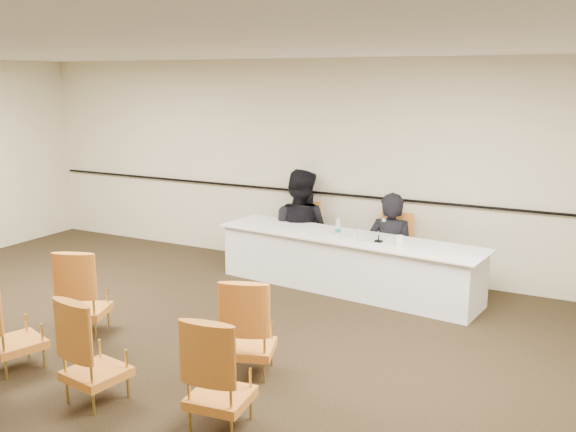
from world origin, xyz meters
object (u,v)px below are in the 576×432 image
(panelist_second, at_px, (299,235))
(microphone, at_px, (379,231))
(water_bottle, at_px, (338,227))
(aud_chair_back_right, at_px, (220,371))
(panelist_main, at_px, (390,258))
(panelist_second_chair, at_px, (299,235))
(drinking_glass, at_px, (355,235))
(aud_chair_back_left, at_px, (14,321))
(aud_chair_back_mid, at_px, (95,349))
(aud_chair_front_right, at_px, (249,325))
(coffee_cup, at_px, (400,241))
(panel_table, at_px, (347,263))
(aud_chair_front_left, at_px, (84,291))
(panelist_main_chair, at_px, (391,250))

(panelist_second, xyz_separation_m, microphone, (1.49, -0.77, 0.40))
(water_bottle, bearing_deg, aud_chair_back_right, -81.47)
(panelist_main, xyz_separation_m, aud_chair_back_right, (-0.01, -4.11, 0.11))
(panelist_second_chair, relative_size, aud_chair_back_right, 1.00)
(panelist_main, distance_m, drinking_glass, 0.78)
(aud_chair_back_left, xyz_separation_m, aud_chair_back_mid, (1.13, -0.12, 0.00))
(aud_chair_front_right, xyz_separation_m, aud_chair_back_mid, (-0.89, -1.06, 0.00))
(aud_chair_front_right, distance_m, aud_chair_back_left, 2.23)
(panelist_second_chair, bearing_deg, aud_chair_back_right, -65.08)
(water_bottle, xyz_separation_m, drinking_glass, (0.28, -0.10, -0.06))
(water_bottle, xyz_separation_m, aud_chair_front_right, (0.25, -2.68, -0.36))
(panelist_second_chair, distance_m, water_bottle, 1.17)
(coffee_cup, relative_size, aud_chair_back_mid, 0.15)
(panelist_second_chair, bearing_deg, panelist_main, -0.00)
(panelist_second_chair, height_order, microphone, microphone)
(panel_table, bearing_deg, water_bottle, -171.85)
(panelist_second, height_order, aud_chair_front_right, panelist_second)
(panelist_second, bearing_deg, drinking_glass, 146.57)
(panelist_main, bearing_deg, aud_chair_front_left, 48.04)
(panelist_main, xyz_separation_m, panelist_second, (-1.45, 0.16, 0.11))
(panelist_second, bearing_deg, panel_table, 146.87)
(drinking_glass, bearing_deg, panel_table, 144.84)
(panel_table, height_order, microphone, microphone)
(panel_table, bearing_deg, aud_chair_back_left, -111.31)
(panelist_main, xyz_separation_m, panelist_main_chair, (0.00, 0.00, 0.11))
(water_bottle, height_order, coffee_cup, water_bottle)
(drinking_glass, xyz_separation_m, coffee_cup, (0.63, -0.12, 0.02))
(aud_chair_front_right, bearing_deg, coffee_cup, 56.42)
(aud_chair_front_left, height_order, aud_chair_back_left, same)
(panel_table, distance_m, panelist_main, 0.66)
(aud_chair_front_left, xyz_separation_m, aud_chair_back_mid, (1.20, -1.08, 0.00))
(panelist_main, bearing_deg, panel_table, 44.81)
(panel_table, height_order, coffee_cup, coffee_cup)
(panelist_second, bearing_deg, aud_chair_back_left, 78.17)
(drinking_glass, bearing_deg, water_bottle, 160.08)
(panel_table, bearing_deg, panelist_second_chair, 153.46)
(aud_chair_back_left, bearing_deg, panelist_second, 96.46)
(panelist_main_chair, distance_m, water_bottle, 0.83)
(panelist_second_chair, xyz_separation_m, aud_chair_front_right, (1.15, -3.35, 0.00))
(drinking_glass, relative_size, coffee_cup, 0.69)
(aud_chair_front_left, bearing_deg, panelist_second, 53.14)
(microphone, distance_m, coffee_cup, 0.34)
(microphone, distance_m, aud_chair_front_right, 2.63)
(panelist_main, distance_m, panelist_second, 1.46)
(panelist_main_chair, xyz_separation_m, aud_chair_back_right, (-0.01, -4.11, 0.00))
(panelist_main, relative_size, aud_chair_front_right, 1.88)
(panel_table, bearing_deg, panelist_main, 55.94)
(panel_table, xyz_separation_m, aud_chair_back_mid, (-0.77, -3.74, 0.11))
(panel_table, bearing_deg, aud_chair_front_right, -80.99)
(panelist_main_chair, distance_m, aud_chair_front_left, 3.97)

